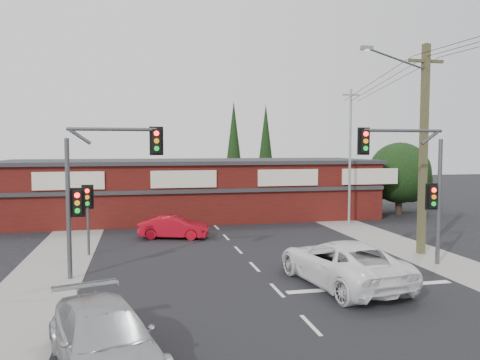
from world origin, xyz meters
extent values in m
plane|color=black|center=(0.00, 0.00, 0.00)|extent=(120.00, 120.00, 0.00)
cube|color=black|center=(0.00, 5.00, 0.01)|extent=(14.00, 70.00, 0.01)
cube|color=gray|center=(-8.50, 5.00, 0.01)|extent=(3.00, 70.00, 0.02)
cube|color=gray|center=(8.50, 5.00, 0.01)|extent=(3.00, 70.00, 0.02)
cube|color=silver|center=(3.50, -1.50, 0.01)|extent=(6.50, 0.35, 0.01)
imported|color=white|center=(2.57, -0.94, 0.84)|extent=(3.62, 6.38, 1.68)
imported|color=#AFB2B5|center=(-5.62, -6.09, 0.74)|extent=(3.41, 5.48, 1.48)
imported|color=#B30B1A|center=(-2.92, 9.33, 0.63)|extent=(4.07, 2.39, 1.27)
cube|color=silver|center=(0.00, -4.53, 0.01)|extent=(0.12, 1.60, 0.01)
cube|color=silver|center=(0.00, -1.16, 0.01)|extent=(0.12, 1.60, 0.01)
cube|color=silver|center=(0.00, 2.21, 0.01)|extent=(0.12, 1.60, 0.01)
cube|color=silver|center=(0.00, 5.58, 0.01)|extent=(0.12, 1.60, 0.01)
cube|color=silver|center=(0.00, 8.95, 0.01)|extent=(0.12, 1.60, 0.01)
cube|color=silver|center=(0.00, 12.32, 0.01)|extent=(0.12, 1.60, 0.01)
cube|color=silver|center=(0.00, 15.68, 0.01)|extent=(0.12, 1.60, 0.01)
cube|color=silver|center=(0.00, 19.05, 0.01)|extent=(0.12, 1.60, 0.01)
cube|color=silver|center=(0.00, 22.42, 0.01)|extent=(0.12, 1.60, 0.01)
cube|color=#43100D|center=(-1.00, 17.00, 2.00)|extent=(26.00, 8.00, 4.00)
cube|color=#2D2D30|center=(-1.00, 17.00, 4.10)|extent=(26.40, 8.40, 0.25)
cube|color=beige|center=(-9.00, 12.95, 3.10)|extent=(4.20, 0.12, 1.10)
cube|color=beige|center=(-2.00, 12.95, 3.10)|extent=(4.20, 0.12, 1.10)
cube|color=beige|center=(5.00, 12.95, 3.10)|extent=(4.20, 0.12, 1.10)
cube|color=beige|center=(11.00, 12.95, 3.10)|extent=(4.20, 0.12, 1.10)
cube|color=#2D2D30|center=(-1.00, 12.90, 2.30)|extent=(26.00, 0.15, 0.25)
cylinder|color=#2D2116|center=(14.50, 15.00, 0.90)|extent=(0.50, 0.50, 1.80)
sphere|color=black|center=(14.50, 15.00, 3.20)|extent=(4.60, 4.60, 4.60)
sphere|color=black|center=(16.00, 16.00, 2.50)|extent=(3.40, 3.40, 3.40)
sphere|color=black|center=(13.20, 16.40, 2.30)|extent=(2.80, 2.80, 2.80)
cylinder|color=#2D2116|center=(3.50, 24.00, 1.00)|extent=(0.24, 0.24, 2.00)
cone|color=black|center=(3.50, 24.00, 5.50)|extent=(1.80, 1.80, 7.50)
cylinder|color=#2D2116|center=(7.00, 26.00, 1.00)|extent=(0.24, 0.24, 2.00)
cone|color=black|center=(7.00, 26.00, 5.50)|extent=(1.80, 1.80, 7.50)
cylinder|color=#47494C|center=(-7.50, 2.00, 2.75)|extent=(0.18, 0.18, 5.50)
cylinder|color=#47494C|center=(-5.80, 2.00, 5.85)|extent=(3.40, 0.14, 0.14)
cylinder|color=#47494C|center=(-6.99, 2.00, 5.55)|extent=(0.82, 0.14, 0.63)
cube|color=black|center=(-4.10, 2.00, 5.40)|extent=(0.32, 0.22, 0.95)
cube|color=black|center=(-4.10, 2.07, 5.40)|extent=(0.55, 0.04, 1.15)
cylinder|color=#FF0C07|center=(-4.10, 1.87, 5.70)|extent=(0.20, 0.06, 0.20)
cylinder|color=orange|center=(-4.10, 1.87, 5.40)|extent=(0.20, 0.06, 0.20)
cylinder|color=#0CE526|center=(-4.10, 1.87, 5.10)|extent=(0.20, 0.06, 0.20)
cube|color=black|center=(-7.15, 2.00, 3.00)|extent=(0.32, 0.22, 0.95)
cube|color=black|center=(-7.15, 2.07, 3.00)|extent=(0.55, 0.04, 1.15)
cylinder|color=#FF0C07|center=(-7.15, 1.87, 3.30)|extent=(0.20, 0.06, 0.20)
cylinder|color=orange|center=(-7.15, 1.87, 3.00)|extent=(0.20, 0.06, 0.20)
cylinder|color=#0CE526|center=(-7.15, 1.87, 2.70)|extent=(0.20, 0.06, 0.20)
cylinder|color=#47494C|center=(8.00, 1.00, 2.75)|extent=(0.18, 0.18, 5.50)
cylinder|color=#47494C|center=(6.20, 1.00, 5.85)|extent=(3.60, 0.14, 0.14)
cylinder|color=#47494C|center=(7.46, 1.00, 5.55)|extent=(0.82, 0.14, 0.63)
cube|color=black|center=(4.40, 1.00, 5.40)|extent=(0.32, 0.22, 0.95)
cube|color=black|center=(4.40, 1.07, 5.40)|extent=(0.55, 0.04, 1.15)
cylinder|color=#FF0C07|center=(4.40, 0.87, 5.70)|extent=(0.20, 0.06, 0.20)
cylinder|color=orange|center=(4.40, 0.87, 5.40)|extent=(0.20, 0.06, 0.20)
cylinder|color=#0CE526|center=(4.40, 0.87, 5.10)|extent=(0.20, 0.06, 0.20)
cube|color=black|center=(7.65, 1.00, 3.00)|extent=(0.32, 0.22, 0.95)
cube|color=black|center=(7.65, 1.07, 3.00)|extent=(0.55, 0.04, 1.15)
cylinder|color=#FF0C07|center=(7.65, 0.87, 3.30)|extent=(0.20, 0.06, 0.20)
cylinder|color=orange|center=(7.65, 0.87, 3.00)|extent=(0.20, 0.06, 0.20)
cylinder|color=#0CE526|center=(7.65, 0.87, 2.70)|extent=(0.20, 0.06, 0.20)
cylinder|color=#47494C|center=(-7.20, 6.00, 1.50)|extent=(0.12, 0.12, 3.00)
cube|color=black|center=(-7.20, 6.00, 2.80)|extent=(0.32, 0.22, 0.95)
cube|color=black|center=(-7.20, 6.07, 2.80)|extent=(0.55, 0.04, 1.15)
cylinder|color=#FF0C07|center=(-7.20, 5.87, 3.10)|extent=(0.20, 0.06, 0.20)
cylinder|color=orange|center=(-7.20, 5.87, 2.80)|extent=(0.20, 0.06, 0.20)
cylinder|color=#0CE526|center=(-7.20, 5.87, 2.50)|extent=(0.20, 0.06, 0.20)
cube|color=brown|center=(8.50, 3.00, 5.00)|extent=(0.30, 0.30, 10.00)
cube|color=brown|center=(8.50, 3.00, 9.20)|extent=(1.80, 0.14, 0.14)
cylinder|color=#47494C|center=(6.90, 2.85, 9.20)|extent=(3.23, 0.39, 0.89)
cube|color=slate|center=(5.30, 2.70, 9.60)|extent=(0.55, 0.25, 0.18)
cylinder|color=silver|center=(5.30, 2.70, 9.50)|extent=(0.28, 0.28, 0.05)
cylinder|color=gray|center=(9.00, 12.00, 4.50)|extent=(0.16, 0.16, 9.00)
cube|color=gray|center=(9.00, 12.00, 8.60)|extent=(1.20, 0.10, 0.10)
cylinder|color=black|center=(8.15, 7.50, 8.80)|extent=(0.73, 9.01, 1.22)
cylinder|color=black|center=(8.75, 7.50, 8.80)|extent=(0.52, 9.00, 1.22)
cylinder|color=black|center=(9.34, 7.50, 8.80)|extent=(0.31, 9.00, 1.22)
camera|label=1|loc=(-4.79, -16.99, 5.17)|focal=35.00mm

